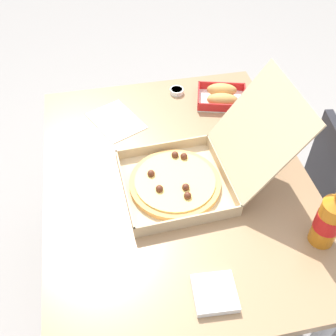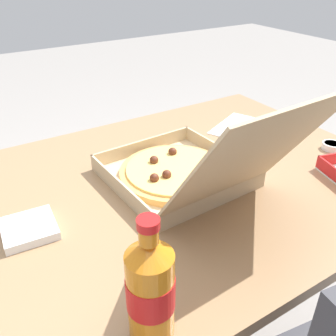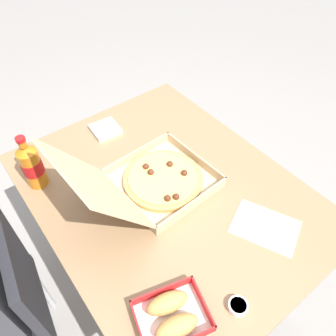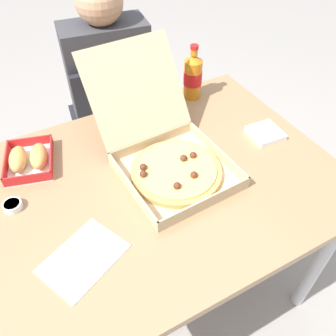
# 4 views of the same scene
# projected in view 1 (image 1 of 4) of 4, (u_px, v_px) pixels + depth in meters

# --- Properties ---
(ground_plane) EXTENTS (10.00, 10.00, 0.00)m
(ground_plane) POSITION_uv_depth(u_px,v_px,m) (174.00, 284.00, 1.86)
(ground_plane) COLOR gray
(dining_table) EXTENTS (1.11, 0.86, 0.73)m
(dining_table) POSITION_uv_depth(u_px,v_px,m) (176.00, 194.00, 1.39)
(dining_table) COLOR #997551
(dining_table) RESTS_ON ground_plane
(pizza_box_open) EXTENTS (0.35, 0.53, 0.32)m
(pizza_box_open) POSITION_uv_depth(u_px,v_px,m) (189.00, 174.00, 1.28)
(pizza_box_open) COLOR tan
(pizza_box_open) RESTS_ON dining_table
(bread_side_box) EXTENTS (0.20, 0.22, 0.06)m
(bread_side_box) POSITION_uv_depth(u_px,v_px,m) (222.00, 96.00, 1.60)
(bread_side_box) COLOR white
(bread_side_box) RESTS_ON dining_table
(cola_bottle) EXTENTS (0.07, 0.07, 0.22)m
(cola_bottle) POSITION_uv_depth(u_px,v_px,m) (329.00, 220.00, 1.10)
(cola_bottle) COLOR orange
(cola_bottle) RESTS_ON dining_table
(paper_menu) EXTENTS (0.25, 0.22, 0.00)m
(paper_menu) POSITION_uv_depth(u_px,v_px,m) (116.00, 121.00, 1.53)
(paper_menu) COLOR white
(paper_menu) RESTS_ON dining_table
(napkin_pile) EXTENTS (0.12, 0.12, 0.02)m
(napkin_pile) POSITION_uv_depth(u_px,v_px,m) (215.00, 293.00, 1.04)
(napkin_pile) COLOR white
(napkin_pile) RESTS_ON dining_table
(dipping_sauce_cup) EXTENTS (0.06, 0.06, 0.02)m
(dipping_sauce_cup) POSITION_uv_depth(u_px,v_px,m) (177.00, 91.00, 1.65)
(dipping_sauce_cup) COLOR white
(dipping_sauce_cup) RESTS_ON dining_table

